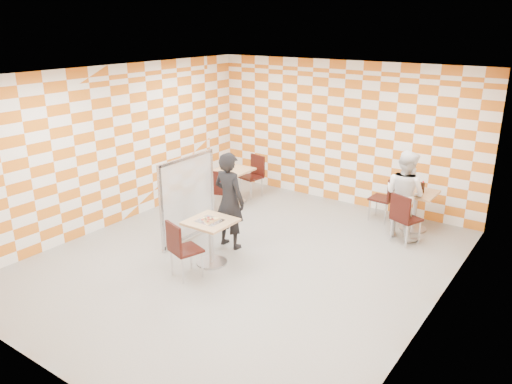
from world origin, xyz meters
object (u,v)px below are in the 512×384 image
chair_main_front (181,246)px  chair_empty_near (218,188)px  chair_second_front (403,215)px  man_dark (229,200)px  sport_bottle (411,185)px  partition (188,198)px  man_white (404,194)px  chair_second_side (387,195)px  chair_empty_far (254,172)px  soda_bottle (423,188)px  main_table (211,234)px  second_table (415,204)px  empty_table (234,180)px

chair_main_front → chair_empty_near: bearing=117.6°
chair_second_front → man_dark: 3.04m
man_dark → sport_bottle: bearing=-126.7°
partition → man_dark: (0.76, 0.21, 0.06)m
chair_second_front → sport_bottle: size_ratio=4.62×
chair_empty_near → man_white: bearing=16.4°
chair_second_side → chair_empty_far: (-2.98, -0.24, 0.00)m
chair_main_front → soda_bottle: (2.37, 3.91, 0.31)m
main_table → chair_main_front: bearing=-94.4°
second_table → chair_second_front: size_ratio=0.81×
second_table → empty_table: same height
chair_second_front → man_white: man_white is taller
empty_table → chair_empty_near: (0.13, -0.71, 0.04)m
partition → man_dark: 0.79m
man_white → soda_bottle: man_white is taller
soda_bottle → chair_empty_near: bearing=-158.2°
chair_second_side → man_dark: bearing=-124.1°
main_table → chair_empty_near: bearing=126.5°
chair_empty_near → partition: partition is taller
second_table → chair_second_front: 0.77m
partition → sport_bottle: size_ratio=7.75×
chair_second_front → second_table: bearing=93.0°
soda_bottle → sport_bottle: bearing=168.3°
second_table → soda_bottle: 0.36m
main_table → chair_empty_far: (-1.35, 3.12, 0.04)m
empty_table → man_white: bearing=5.0°
empty_table → chair_second_side: chair_second_side is taller
empty_table → soda_bottle: size_ratio=3.26×
empty_table → man_dark: man_dark is taller
chair_empty_far → man_white: man_white is taller
chair_empty_far → soda_bottle: bearing=2.3°
main_table → chair_empty_far: chair_empty_far is taller
partition → man_white: (3.06, 2.34, 0.02)m
main_table → partition: size_ratio=0.48×
chair_main_front → chair_empty_near: same height
chair_empty_far → sport_bottle: 3.46m
empty_table → chair_second_side: (3.09, 0.84, 0.04)m
chair_second_front → man_dark: (-2.43, -1.81, 0.30)m
chair_second_side → soda_bottle: (0.69, -0.09, 0.31)m
chair_empty_near → soda_bottle: bearing=21.8°
man_dark → chair_main_front: bearing=98.9°
chair_empty_near → man_dark: man_dark is taller
chair_main_front → chair_second_side: same height
chair_second_front → chair_empty_near: same height
chair_second_side → soda_bottle: size_ratio=4.02×
sport_bottle → chair_second_front: bearing=-77.7°
empty_table → man_white: man_white is taller
partition → empty_table: bearing=104.8°
chair_second_front → chair_empty_near: size_ratio=1.00×
sport_bottle → soda_bottle: 0.24m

